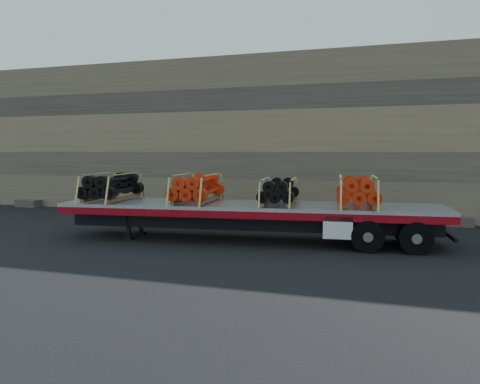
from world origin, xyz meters
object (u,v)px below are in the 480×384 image
at_px(bundle_front, 112,188).
at_px(bundle_midrear, 279,192).
at_px(bundle_midfront, 197,189).
at_px(bundle_rear, 357,192).
at_px(trailer, 249,222).

xyz_separation_m(bundle_front, bundle_midrear, (5.55, 0.64, -0.05)).
relative_size(bundle_midfront, bundle_rear, 1.01).
height_order(bundle_front, bundle_midfront, same).
relative_size(trailer, bundle_midrear, 5.54).
height_order(bundle_front, bundle_rear, bundle_front).
bearing_deg(bundle_midfront, bundle_midrear, 0.00).
distance_m(trailer, bundle_midfront, 1.98).
distance_m(bundle_front, bundle_midfront, 2.95).
distance_m(bundle_midfront, bundle_rear, 5.00).
distance_m(trailer, bundle_front, 4.75).
distance_m(bundle_midfront, bundle_midrear, 2.64).
relative_size(bundle_front, bundle_midfront, 1.00).
bearing_deg(bundle_midfront, bundle_front, -180.00).
distance_m(trailer, bundle_midrear, 1.36).
height_order(trailer, bundle_midfront, bundle_midfront).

